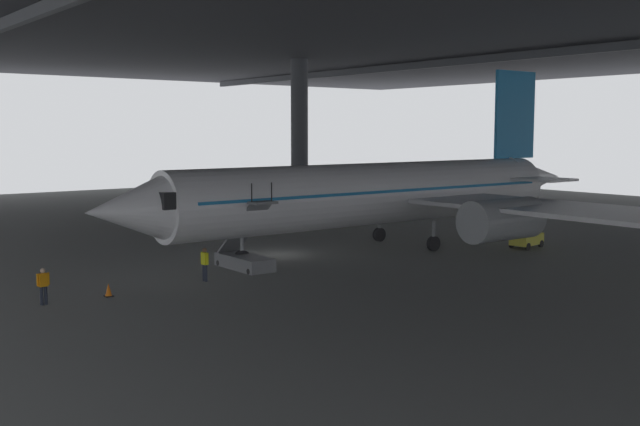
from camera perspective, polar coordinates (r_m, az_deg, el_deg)
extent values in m
plane|color=slate|center=(43.86, -3.12, -3.32)|extent=(110.00, 110.00, 0.00)
cylinder|color=#4C4F54|center=(74.11, -1.57, 6.13)|extent=(1.67, 1.67, 14.23)
cube|color=#38383D|center=(52.85, 9.53, 14.38)|extent=(121.00, 99.00, 1.20)
cube|color=#4C4F54|center=(65.71, 19.51, 11.62)|extent=(115.50, 0.50, 0.70)
cylinder|color=white|center=(45.88, 4.07, 1.47)|extent=(4.05, 28.01, 3.75)
cone|color=white|center=(37.46, -14.24, 0.21)|extent=(3.72, 4.54, 3.68)
cube|color=black|center=(38.40, -11.01, 1.14)|extent=(3.22, 2.66, 0.83)
cone|color=white|center=(57.39, 15.92, 2.58)|extent=(3.25, 6.04, 3.19)
cube|color=#1972B2|center=(55.42, 14.58, 7.23)|extent=(0.28, 4.10, 6.14)
cube|color=white|center=(53.10, 16.00, 2.50)|extent=(4.81, 3.12, 0.16)
cube|color=white|center=(56.39, 11.72, 2.82)|extent=(4.81, 3.12, 0.16)
cube|color=white|center=(42.77, 17.34, 0.35)|extent=(15.76, 6.99, 0.24)
cylinder|color=#9EA3A8|center=(42.35, 13.64, -0.49)|extent=(2.38, 4.90, 2.33)
cube|color=white|center=(56.24, 1.00, 1.99)|extent=(15.76, 6.99, 0.24)
cylinder|color=#9EA3A8|center=(53.57, 0.53, 1.07)|extent=(2.38, 4.90, 2.33)
cube|color=#1972B2|center=(45.85, 4.08, 1.82)|extent=(4.10, 25.96, 0.16)
cylinder|color=#9EA3A8|center=(40.60, -5.95, -2.34)|extent=(0.20, 0.20, 1.15)
cylinder|color=black|center=(40.72, -5.94, -3.45)|extent=(0.31, 0.90, 0.90)
cylinder|color=#9EA3A8|center=(46.21, 8.63, -1.33)|extent=(0.20, 0.20, 1.15)
cylinder|color=black|center=(46.32, 8.61, -2.31)|extent=(0.31, 0.90, 0.90)
cylinder|color=#9EA3A8|center=(49.75, 4.53, -0.74)|extent=(0.20, 0.20, 1.15)
cylinder|color=black|center=(49.85, 4.52, -1.65)|extent=(0.31, 0.90, 0.90)
cube|color=slate|center=(40.20, -5.75, -3.72)|extent=(3.84, 1.54, 0.70)
cube|color=slate|center=(39.92, -5.78, -1.13)|extent=(3.57, 1.34, 3.05)
cube|color=slate|center=(38.29, -4.44, 0.80)|extent=(1.11, 1.31, 0.12)
cylinder|color=black|center=(38.58, -3.70, 1.59)|extent=(0.06, 0.06, 1.00)
cylinder|color=black|center=(37.93, -5.21, 1.50)|extent=(0.06, 0.06, 1.00)
cylinder|color=black|center=(39.31, -3.68, -4.23)|extent=(0.30, 0.12, 0.30)
cylinder|color=black|center=(38.56, -5.41, -4.45)|extent=(0.30, 0.12, 0.30)
cylinder|color=black|center=(41.91, -6.05, -3.59)|extent=(0.30, 0.12, 0.30)
cylinder|color=black|center=(41.22, -7.72, -3.78)|extent=(0.30, 0.12, 0.30)
cylinder|color=#232838|center=(33.86, -20.10, -5.89)|extent=(0.14, 0.14, 0.79)
cylinder|color=#232838|center=(33.80, -20.39, -5.92)|extent=(0.14, 0.14, 0.79)
cube|color=orange|center=(33.70, -20.29, -4.79)|extent=(0.24, 0.37, 0.56)
cylinder|color=orange|center=(33.77, -19.92, -4.70)|extent=(0.09, 0.09, 0.53)
cylinder|color=orange|center=(33.62, -20.66, -4.78)|extent=(0.09, 0.09, 0.53)
sphere|color=beige|center=(33.63, -20.31, -4.13)|extent=(0.21, 0.21, 0.21)
cylinder|color=#232838|center=(36.97, -8.65, -4.54)|extent=(0.14, 0.14, 0.83)
cylinder|color=#232838|center=(37.12, -8.81, -4.50)|extent=(0.14, 0.14, 0.83)
cube|color=yellow|center=(36.92, -8.75, -3.44)|extent=(0.38, 0.25, 0.59)
cylinder|color=yellow|center=(36.73, -8.54, -3.44)|extent=(0.09, 0.09, 0.56)
cylinder|color=yellow|center=(37.10, -8.95, -3.35)|extent=(0.09, 0.09, 0.56)
sphere|color=brown|center=(36.85, -8.76, -2.80)|extent=(0.22, 0.22, 0.22)
cube|color=black|center=(34.69, -15.75, -6.09)|extent=(0.36, 0.36, 0.04)
cone|color=orange|center=(34.62, -15.77, -5.60)|extent=(0.30, 0.30, 0.56)
cube|color=yellow|center=(48.83, 15.41, -1.91)|extent=(1.44, 2.32, 0.70)
cylinder|color=black|center=(47.92, 15.48, -2.46)|extent=(0.23, 0.46, 0.44)
cylinder|color=black|center=(48.47, 14.36, -2.33)|extent=(0.23, 0.46, 0.44)
cylinder|color=black|center=(49.29, 16.42, -2.25)|extent=(0.23, 0.46, 0.44)
cylinder|color=black|center=(49.83, 15.32, -2.12)|extent=(0.23, 0.46, 0.44)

